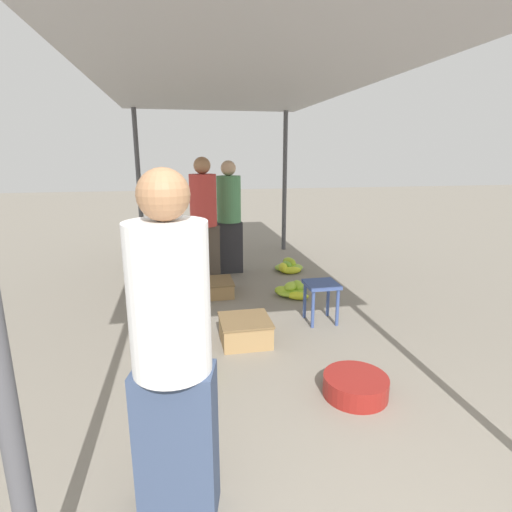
# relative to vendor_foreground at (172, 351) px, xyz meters

# --- Properties ---
(canopy_post_back_left) EXTENTS (0.08, 0.08, 2.53)m
(canopy_post_back_left) POSITION_rel_vendor_foreground_xyz_m (-0.57, 5.53, 0.37)
(canopy_post_back_left) COLOR #4C4C51
(canopy_post_back_left) RESTS_ON ground
(canopy_post_back_right) EXTENTS (0.08, 0.08, 2.53)m
(canopy_post_back_right) POSITION_rel_vendor_foreground_xyz_m (2.03, 5.53, 0.37)
(canopy_post_back_right) COLOR #4C4C51
(canopy_post_back_right) RESTS_ON ground
(canopy_tarp) EXTENTS (3.01, 6.26, 0.04)m
(canopy_tarp) POSITION_rel_vendor_foreground_xyz_m (0.73, 2.60, 1.65)
(canopy_tarp) COLOR #B2B2B7
(canopy_tarp) RESTS_ON canopy_post_front_left
(vendor_foreground) EXTENTS (0.44, 0.44, 1.72)m
(vendor_foreground) POSITION_rel_vendor_foreground_xyz_m (0.00, 0.00, 0.00)
(vendor_foreground) COLOR #384766
(vendor_foreground) RESTS_ON ground
(stool) EXTENTS (0.34, 0.34, 0.44)m
(stool) POSITION_rel_vendor_foreground_xyz_m (1.53, 2.12, -0.54)
(stool) COLOR #384C84
(stool) RESTS_ON ground
(basin_black) EXTENTS (0.49, 0.49, 0.16)m
(basin_black) POSITION_rel_vendor_foreground_xyz_m (1.31, 0.76, -0.81)
(basin_black) COLOR maroon
(basin_black) RESTS_ON ground
(banana_pile_left_0) EXTENTS (0.46, 0.35, 0.20)m
(banana_pile_left_0) POSITION_rel_vendor_foreground_xyz_m (0.07, 1.24, -0.81)
(banana_pile_left_0) COLOR #B4CC2C
(banana_pile_left_0) RESTS_ON ground
(banana_pile_left_1) EXTENTS (0.68, 0.52, 0.25)m
(banana_pile_left_1) POSITION_rel_vendor_foreground_xyz_m (-0.09, 3.97, -0.80)
(banana_pile_left_1) COLOR #9EC430
(banana_pile_left_1) RESTS_ON ground
(banana_pile_left_2) EXTENTS (0.58, 0.52, 0.21)m
(banana_pile_left_2) POSITION_rel_vendor_foreground_xyz_m (-0.04, 4.82, -0.82)
(banana_pile_left_2) COLOR #AAC82E
(banana_pile_left_2) RESTS_ON ground
(banana_pile_right_0) EXTENTS (0.49, 0.52, 0.19)m
(banana_pile_right_0) POSITION_rel_vendor_foreground_xyz_m (1.48, 3.00, -0.82)
(banana_pile_right_0) COLOR #BDD02A
(banana_pile_right_0) RESTS_ON ground
(banana_pile_right_1) EXTENTS (0.45, 0.48, 0.19)m
(banana_pile_right_1) POSITION_rel_vendor_foreground_xyz_m (1.72, 4.07, -0.82)
(banana_pile_right_1) COLOR #C8D428
(banana_pile_right_1) RESTS_ON ground
(crate_near) EXTENTS (0.48, 0.48, 0.24)m
(crate_near) POSITION_rel_vendor_foreground_xyz_m (0.64, 1.80, -0.77)
(crate_near) COLOR #9E7A4C
(crate_near) RESTS_ON ground
(crate_mid) EXTENTS (0.49, 0.49, 0.19)m
(crate_mid) POSITION_rel_vendor_foreground_xyz_m (0.47, 3.21, -0.80)
(crate_mid) COLOR #9E7A4C
(crate_mid) RESTS_ON ground
(shopper_walking_mid) EXTENTS (0.43, 0.43, 1.74)m
(shopper_walking_mid) POSITION_rel_vendor_foreground_xyz_m (0.41, 3.81, 0.01)
(shopper_walking_mid) COLOR #4C4238
(shopper_walking_mid) RESTS_ON ground
(shopper_walking_far) EXTENTS (0.38, 0.37, 1.69)m
(shopper_walking_far) POSITION_rel_vendor_foreground_xyz_m (0.82, 4.21, -0.02)
(shopper_walking_far) COLOR #2D2D33
(shopper_walking_far) RESTS_ON ground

